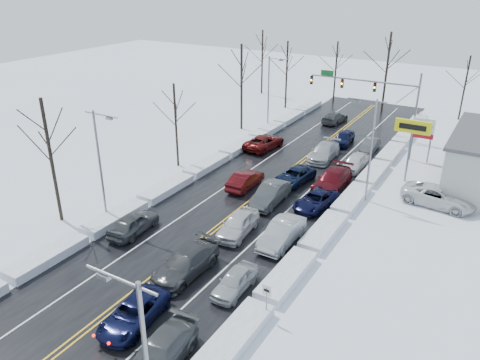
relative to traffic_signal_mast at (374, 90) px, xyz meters
The scene contains 39 objects.
ground 28.73m from the traffic_signal_mast, 97.02° to the right, with size 160.00×160.00×0.00m, color white.
road_surface 26.78m from the traffic_signal_mast, 97.55° to the right, with size 14.00×84.00×0.01m, color black.
snow_bank_left 28.77m from the traffic_signal_mast, 113.03° to the right, with size 1.76×72.00×0.67m, color white.
snow_bank_right 26.88m from the traffic_signal_mast, 80.92° to the right, with size 1.76×72.00×0.67m, color white.
traffic_signal_mast is the anchor object (origin of this frame).
tires_plus_sign 13.92m from the traffic_signal_mast, 59.54° to the right, with size 3.20×0.34×6.00m.
used_vehicles_sign 9.50m from the traffic_signal_mast, 40.34° to the right, with size 2.20×0.22×4.65m.
speed_limit_sign 36.51m from the traffic_signal_mast, 82.48° to the right, with size 0.55×0.09×2.35m.
streetlight_ne 18.63m from the traffic_signal_mast, 74.91° to the right, with size 3.20×0.25×9.00m.
streetlight_sw 34.08m from the traffic_signal_mast, 110.16° to the right, with size 3.20×0.25×9.00m.
streetlight_nw 12.40m from the traffic_signal_mast, 161.23° to the right, with size 3.20×0.25×9.00m.
tree_left_b 37.16m from the traffic_signal_mast, 113.74° to the right, with size 4.00×4.00×10.00m.
tree_left_c 24.38m from the traffic_signal_mast, 124.90° to the right, with size 3.40×3.40×8.50m.
tree_left_d 15.93m from the traffic_signal_mast, 157.76° to the right, with size 4.20×4.20×10.50m.
tree_left_e 15.51m from the traffic_signal_mast, 157.13° to the left, with size 3.80×3.80×9.50m.
tree_far_a 24.63m from the traffic_signal_mast, 150.75° to the left, with size 4.00×4.00×10.00m.
tree_far_b 16.10m from the traffic_signal_mast, 125.98° to the left, with size 3.60×3.60×9.00m.
tree_far_c 11.32m from the traffic_signal_mast, 97.48° to the left, with size 4.40×4.40×11.00m.
tree_far_d 15.16m from the traffic_signal_mast, 55.64° to the left, with size 3.40×3.40×8.50m.
queued_car_2 40.54m from the traffic_signal_mast, 92.15° to the right, with size 2.27×4.93×1.37m, color black.
queued_car_3 35.29m from the traffic_signal_mast, 93.04° to the right, with size 2.28×5.62×1.63m, color #383A3C.
queued_car_4 29.17m from the traffic_signal_mast, 93.20° to the right, with size 1.93×4.79×1.63m, color silver.
queued_car_5 23.50m from the traffic_signal_mast, 94.64° to the right, with size 1.80×5.15×1.70m, color #383B3D.
queued_car_6 18.73m from the traffic_signal_mast, 95.90° to the right, with size 2.31×5.01×1.39m, color black.
queued_car_7 12.08m from the traffic_signal_mast, 99.33° to the right, with size 2.30×5.65×1.64m, color #AAACB3.
queued_car_8 7.53m from the traffic_signal_mast, 107.08° to the right, with size 1.78×4.42×1.51m, color black.
queued_car_12 35.14m from the traffic_signal_mast, 86.98° to the right, with size 1.61×4.00×1.36m, color #AAADB2.
queued_car_13 28.73m from the traffic_signal_mast, 86.18° to the right, with size 1.79×5.13×1.69m, color #9C9DA3.
queued_car_14 22.27m from the traffic_signal_mast, 85.14° to the right, with size 2.26×4.91×1.37m, color black.
queued_car_15 18.11m from the traffic_signal_mast, 84.49° to the right, with size 2.41×5.94×1.72m, color #4E0A12.
queued_car_16 12.99m from the traffic_signal_mast, 80.25° to the right, with size 1.81×4.51×1.54m, color silver.
queued_car_17 7.97m from the traffic_signal_mast, 72.45° to the right, with size 1.42×4.08×1.35m, color #47494C.
oncoming_car_0 22.45m from the traffic_signal_mast, 104.05° to the right, with size 1.65×4.74×1.56m, color #43090C.
oncoming_car_1 15.05m from the traffic_signal_mast, 128.48° to the right, with size 2.61×5.65×1.57m, color #510B0A.
oncoming_car_2 8.08m from the traffic_signal_mast, 154.81° to the left, with size 2.01×4.95×1.44m, color #404245.
oncoming_car_3 34.06m from the traffic_signal_mast, 104.72° to the right, with size 1.88×4.68×1.60m, color #414347.
parked_car_0 19.85m from the traffic_signal_mast, 56.02° to the right, with size 2.80×6.08×1.69m, color silver.
parked_car_1 19.60m from the traffic_signal_mast, 43.50° to the right, with size 1.92×4.72×1.37m, color #424447.
parked_car_2 13.67m from the traffic_signal_mast, 22.84° to the right, with size 2.00×4.97×1.69m, color black.
Camera 1 is at (17.83, -27.12, 18.30)m, focal length 35.00 mm.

